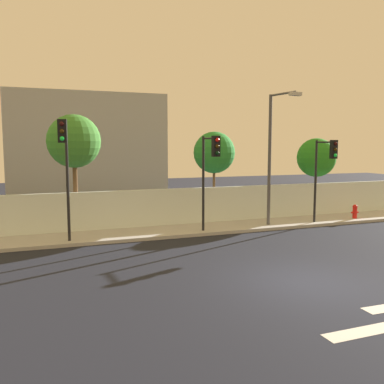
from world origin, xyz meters
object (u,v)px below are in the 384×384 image
object	(u,v)px
traffic_light_left	(210,162)
fire_hydrant	(355,211)
traffic_light_center	(65,155)
street_lamp_curbside	(273,148)
roadside_tree_rightmost	(316,158)
traffic_light_right	(326,163)
roadside_tree_midleft	(74,142)
roadside_tree_midright	(214,153)

from	to	relation	value
traffic_light_left	fire_hydrant	xyz separation A→B (m)	(8.91, 0.79, -2.79)
fire_hydrant	traffic_light_center	bearing A→B (deg)	-177.78
fire_hydrant	traffic_light_left	bearing A→B (deg)	-174.91
street_lamp_curbside	roadside_tree_rightmost	xyz separation A→B (m)	(4.88, 3.08, -0.58)
traffic_light_right	fire_hydrant	bearing A→B (deg)	16.83
street_lamp_curbside	fire_hydrant	distance (m)	6.32
roadside_tree_rightmost	fire_hydrant	bearing A→B (deg)	-81.38
traffic_light_right	roadside_tree_rightmost	distance (m)	4.34
fire_hydrant	roadside_tree_midleft	bearing A→B (deg)	168.67
roadside_tree_midleft	traffic_light_center	bearing A→B (deg)	-100.69
traffic_light_right	roadside_tree_midleft	distance (m)	12.34
traffic_light_right	roadside_tree_midright	distance (m)	5.78
traffic_light_left	roadside_tree_rightmost	size ratio (longest dim) A/B	0.96
traffic_light_left	roadside_tree_midleft	bearing A→B (deg)	146.25
traffic_light_right	fire_hydrant	size ratio (longest dim) A/B	5.56
traffic_light_left	street_lamp_curbside	xyz separation A→B (m)	(3.58, 0.61, 0.61)
traffic_light_left	roadside_tree_midright	size ratio (longest dim) A/B	0.90
street_lamp_curbside	roadside_tree_rightmost	world-z (taller)	street_lamp_curbside
fire_hydrant	roadside_tree_midleft	xyz separation A→B (m)	(-14.42, 2.89, 3.72)
traffic_light_center	roadside_tree_midright	distance (m)	8.69
street_lamp_curbside	roadside_tree_midleft	bearing A→B (deg)	161.32
traffic_light_right	roadside_tree_rightmost	size ratio (longest dim) A/B	0.93
traffic_light_right	fire_hydrant	world-z (taller)	traffic_light_right
traffic_light_right	fire_hydrant	distance (m)	3.89
traffic_light_center	roadside_tree_rightmost	world-z (taller)	traffic_light_center
traffic_light_center	fire_hydrant	xyz separation A→B (m)	(15.07, 0.58, -3.17)
street_lamp_curbside	traffic_light_right	bearing A→B (deg)	-13.44
fire_hydrant	roadside_tree_midright	distance (m)	8.30
roadside_tree_midleft	roadside_tree_rightmost	size ratio (longest dim) A/B	1.23
traffic_light_center	roadside_tree_midright	bearing A→B (deg)	23.56
traffic_light_left	roadside_tree_rightmost	distance (m)	9.23
traffic_light_center	roadside_tree_rightmost	xyz separation A→B (m)	(14.63, 3.47, -0.35)
traffic_light_right	roadside_tree_rightmost	xyz separation A→B (m)	(2.25, 3.70, 0.13)
traffic_light_right	roadside_tree_midleft	size ratio (longest dim) A/B	0.75
traffic_light_center	fire_hydrant	bearing A→B (deg)	2.22
traffic_light_center	traffic_light_right	bearing A→B (deg)	-1.06
traffic_light_center	traffic_light_right	world-z (taller)	traffic_light_center
traffic_light_left	traffic_light_right	size ratio (longest dim) A/B	1.04
traffic_light_left	traffic_light_right	world-z (taller)	traffic_light_left
traffic_light_left	roadside_tree_midleft	distance (m)	6.69
street_lamp_curbside	fire_hydrant	bearing A→B (deg)	2.00
traffic_light_center	traffic_light_left	bearing A→B (deg)	-1.94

